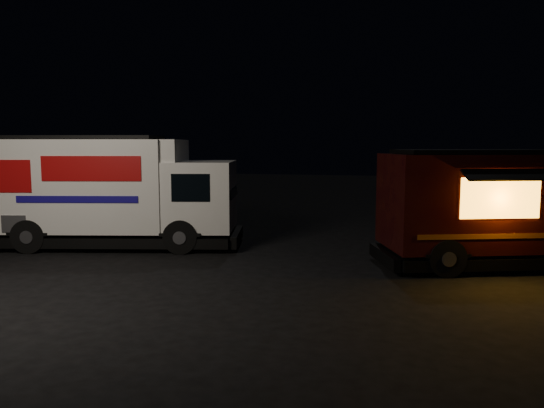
{
  "coord_description": "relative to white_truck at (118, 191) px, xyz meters",
  "views": [
    {
      "loc": [
        4.8,
        -10.85,
        3.03
      ],
      "look_at": [
        1.66,
        2.0,
        1.52
      ],
      "focal_mm": 35.0,
      "sensor_mm": 36.0,
      "label": 1
    }
  ],
  "objects": [
    {
      "name": "ground",
      "position": [
        3.29,
        -3.15,
        -1.63
      ],
      "size": [
        80.0,
        80.0,
        0.0
      ],
      "primitive_type": "plane",
      "color": "black",
      "rests_on": "ground"
    },
    {
      "name": "white_truck",
      "position": [
        0.0,
        0.0,
        0.0
      ],
      "size": [
        7.54,
        3.94,
        3.26
      ],
      "primitive_type": null,
      "rotation": [
        0.0,
        0.0,
        0.22
      ],
      "color": "white",
      "rests_on": "ground"
    },
    {
      "name": "red_truck",
      "position": [
        10.59,
        -0.01,
        -0.19
      ],
      "size": [
        6.6,
        4.13,
        2.88
      ],
      "primitive_type": null,
      "rotation": [
        0.0,
        0.0,
        0.32
      ],
      "color": "#330F09",
      "rests_on": "ground"
    }
  ]
}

